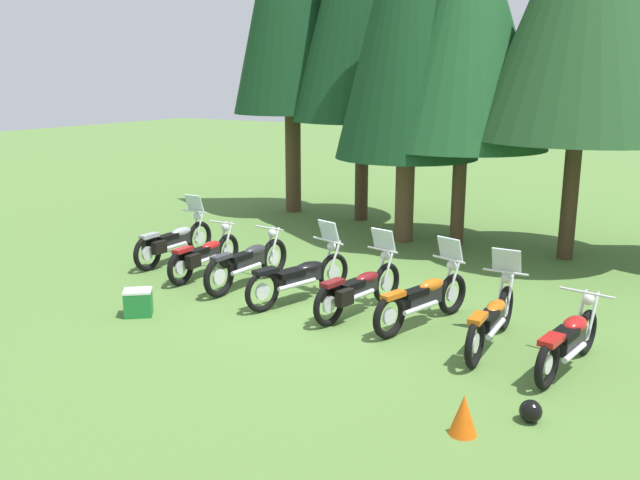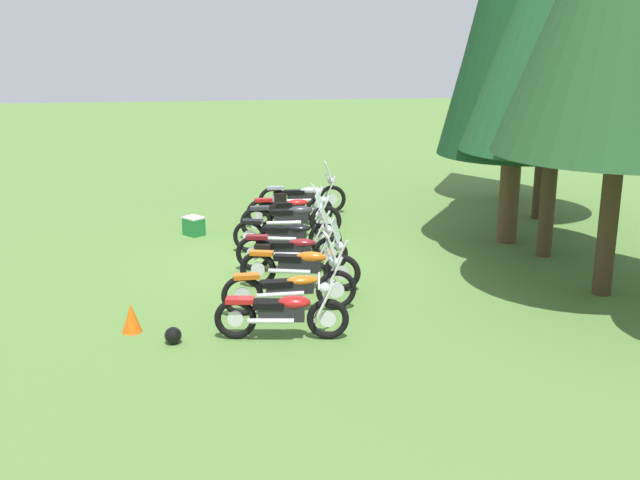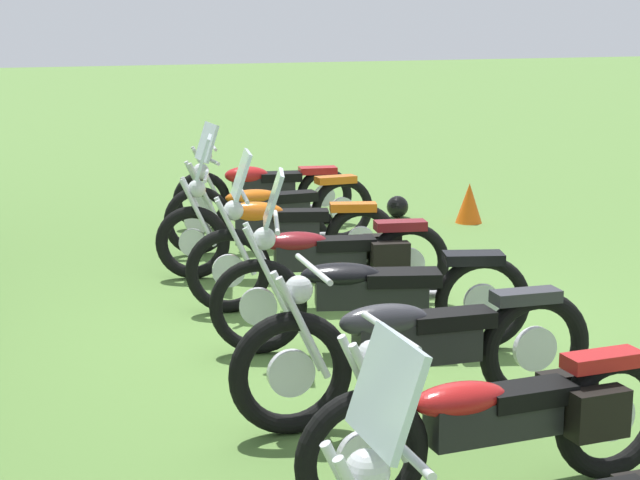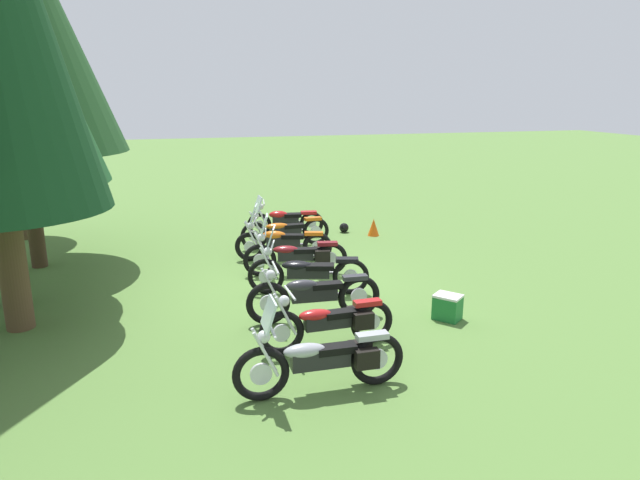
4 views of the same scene
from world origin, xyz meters
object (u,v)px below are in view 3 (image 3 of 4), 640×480
(motorcycle_6, at_px, (269,206))
(dropped_helmet, at_px, (398,207))
(motorcycle_1, at_px, (501,420))
(motorcycle_5, at_px, (273,230))
(motorcycle_7, at_px, (262,189))
(motorcycle_2, at_px, (415,348))
(motorcycle_3, at_px, (367,290))
(traffic_cone, at_px, (469,203))
(motorcycle_4, at_px, (323,255))

(motorcycle_6, height_order, dropped_helmet, motorcycle_6)
(motorcycle_1, xyz_separation_m, motorcycle_5, (4.85, -0.26, 0.03))
(motorcycle_6, bearing_deg, dropped_helmet, -153.15)
(motorcycle_5, bearing_deg, motorcycle_7, -88.20)
(motorcycle_5, distance_m, motorcycle_6, 1.26)
(motorcycle_5, bearing_deg, motorcycle_2, 102.29)
(motorcycle_3, xyz_separation_m, motorcycle_7, (4.73, -0.58, -0.03))
(motorcycle_7, bearing_deg, motorcycle_1, 91.89)
(motorcycle_3, xyz_separation_m, motorcycle_5, (2.36, 0.00, -0.01))
(dropped_helmet, bearing_deg, traffic_cone, -130.51)
(motorcycle_1, height_order, motorcycle_5, motorcycle_5)
(motorcycle_6, relative_size, motorcycle_7, 1.11)
(motorcycle_3, relative_size, motorcycle_5, 1.04)
(dropped_helmet, bearing_deg, motorcycle_7, 88.00)
(motorcycle_6, distance_m, dropped_helmet, 2.28)
(traffic_cone, relative_size, dropped_helmet, 1.79)
(motorcycle_2, relative_size, motorcycle_7, 1.13)
(traffic_cone, bearing_deg, motorcycle_5, 120.12)
(motorcycle_1, distance_m, motorcycle_5, 4.86)
(motorcycle_1, height_order, motorcycle_2, motorcycle_2)
(traffic_cone, bearing_deg, motorcycle_2, 149.48)
(motorcycle_1, height_order, motorcycle_3, motorcycle_3)
(motorcycle_1, bearing_deg, motorcycle_7, -98.29)
(motorcycle_2, bearing_deg, motorcycle_3, -96.58)
(motorcycle_2, height_order, motorcycle_4, motorcycle_4)
(motorcycle_1, relative_size, motorcycle_5, 0.97)
(motorcycle_3, height_order, motorcycle_5, motorcycle_3)
(traffic_cone, distance_m, dropped_helmet, 0.90)
(motorcycle_4, relative_size, dropped_helmet, 8.44)
(motorcycle_3, relative_size, dropped_helmet, 8.74)
(motorcycle_1, relative_size, motorcycle_2, 0.92)
(motorcycle_6, bearing_deg, motorcycle_5, 73.27)
(motorcycle_1, height_order, motorcycle_7, motorcycle_1)
(motorcycle_2, xyz_separation_m, traffic_cone, (5.43, -3.20, -0.23))
(motorcycle_3, relative_size, traffic_cone, 4.89)
(motorcycle_1, xyz_separation_m, motorcycle_3, (2.49, -0.26, 0.04))
(motorcycle_7, relative_size, dropped_helmet, 7.90)
(motorcycle_4, distance_m, dropped_helmet, 4.12)
(motorcycle_1, bearing_deg, motorcycle_5, -94.65)
(traffic_cone, bearing_deg, motorcycle_6, 100.89)
(motorcycle_3, height_order, traffic_cone, motorcycle_3)
(motorcycle_1, height_order, motorcycle_4, motorcycle_4)
(motorcycle_2, height_order, motorcycle_6, motorcycle_6)
(motorcycle_4, xyz_separation_m, motorcycle_5, (1.15, 0.09, -0.00))
(motorcycle_1, relative_size, traffic_cone, 4.57)
(traffic_cone, xyz_separation_m, dropped_helmet, (0.58, 0.68, -0.11))
(motorcycle_6, bearing_deg, motorcycle_7, -105.08)
(motorcycle_4, bearing_deg, motorcycle_3, 96.28)
(motorcycle_3, height_order, dropped_helmet, motorcycle_3)
(motorcycle_5, height_order, motorcycle_6, motorcycle_6)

